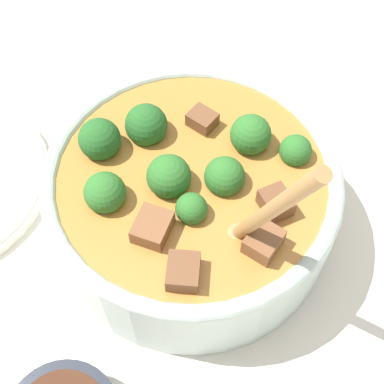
% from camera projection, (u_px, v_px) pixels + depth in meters
% --- Properties ---
extents(ground_plane, '(4.00, 4.00, 0.00)m').
position_uv_depth(ground_plane, '(192.00, 224.00, 0.59)').
color(ground_plane, silver).
extents(stew_bowl, '(0.29, 0.29, 0.26)m').
position_uv_depth(stew_bowl, '(192.00, 195.00, 0.54)').
color(stew_bowl, '#B2C6BC').
rests_on(stew_bowl, ground_plane).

